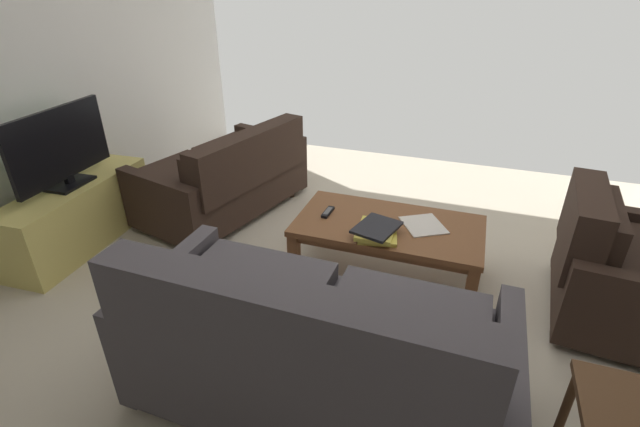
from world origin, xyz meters
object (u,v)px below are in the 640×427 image
(book_stack, at_px, (377,231))
(loose_magazine, at_px, (423,225))
(coffee_table, at_px, (388,231))
(loveseat_near, at_px, (227,176))
(sofa_main, at_px, (312,349))
(tv_stand, at_px, (79,215))
(tv_remote, at_px, (328,212))
(flat_tv, at_px, (60,147))
(armchair_side, at_px, (632,273))

(book_stack, distance_m, loose_magazine, 0.35)
(coffee_table, bearing_deg, book_stack, 77.22)
(loveseat_near, height_order, book_stack, loveseat_near)
(sofa_main, height_order, loveseat_near, sofa_main)
(sofa_main, bearing_deg, book_stack, -93.03)
(loveseat_near, distance_m, loose_magazine, 1.77)
(tv_stand, relative_size, book_stack, 3.66)
(coffee_table, relative_size, loose_magazine, 4.47)
(loveseat_near, bearing_deg, loose_magazine, 166.23)
(loveseat_near, xyz_separation_m, tv_stand, (0.81, 0.85, -0.09))
(coffee_table, height_order, tv_remote, tv_remote)
(tv_stand, bearing_deg, sofa_main, 159.11)
(book_stack, bearing_deg, flat_tv, 5.00)
(sofa_main, bearing_deg, flat_tv, -20.94)
(loose_magazine, bearing_deg, sofa_main, -135.51)
(loveseat_near, distance_m, armchair_side, 2.97)
(flat_tv, distance_m, book_stack, 2.30)
(loveseat_near, height_order, armchair_side, armchair_side)
(coffee_table, relative_size, book_stack, 3.58)
(book_stack, bearing_deg, loose_magazine, -138.96)
(tv_stand, distance_m, armchair_side, 3.76)
(tv_remote, bearing_deg, loveseat_near, -23.62)
(armchair_side, height_order, loose_magazine, armchair_side)
(sofa_main, xyz_separation_m, tv_remote, (0.33, -1.23, 0.03))
(armchair_side, relative_size, loose_magazine, 3.59)
(flat_tv, bearing_deg, sofa_main, 159.06)
(loveseat_near, xyz_separation_m, coffee_table, (-1.50, 0.47, 0.00))
(coffee_table, height_order, armchair_side, armchair_side)
(loveseat_near, relative_size, coffee_table, 1.28)
(armchair_side, bearing_deg, tv_remote, -0.19)
(coffee_table, distance_m, flat_tv, 2.38)
(tv_remote, bearing_deg, loose_magazine, -176.05)
(sofa_main, relative_size, armchair_side, 1.75)
(coffee_table, relative_size, armchair_side, 1.24)
(loveseat_near, height_order, flat_tv, flat_tv)
(flat_tv, bearing_deg, coffee_table, -170.53)
(armchair_side, bearing_deg, sofa_main, 38.45)
(flat_tv, bearing_deg, book_stack, -175.00)
(sofa_main, relative_size, loveseat_near, 1.10)
(tv_stand, bearing_deg, coffee_table, -170.49)
(sofa_main, xyz_separation_m, coffee_table, (-0.10, -1.23, -0.04))
(tv_stand, relative_size, flat_tv, 1.46)
(tv_stand, height_order, book_stack, tv_stand)
(book_stack, bearing_deg, tv_remote, -25.60)
(sofa_main, distance_m, tv_remote, 1.27)
(book_stack, bearing_deg, coffee_table, -102.78)
(coffee_table, xyz_separation_m, armchair_side, (-1.44, 0.01, -0.00))
(coffee_table, xyz_separation_m, flat_tv, (2.30, 0.38, 0.45))
(loveseat_near, distance_m, coffee_table, 1.57)
(armchair_side, distance_m, book_stack, 1.50)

